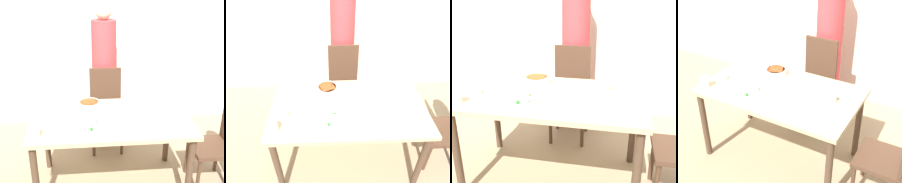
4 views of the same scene
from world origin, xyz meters
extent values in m
plane|color=#998466|center=(0.00, 0.00, 0.00)|extent=(10.00, 10.00, 0.00)
cube|color=beige|center=(0.00, 1.47, 1.35)|extent=(10.00, 0.06, 2.70)
cube|color=tan|center=(0.00, 0.00, 0.76)|extent=(1.44, 0.84, 0.04)
cylinder|color=#4C3828|center=(-0.66, -0.36, 0.37)|extent=(0.06, 0.06, 0.74)
cylinder|color=#4C3828|center=(0.66, -0.36, 0.37)|extent=(0.06, 0.06, 0.74)
cylinder|color=#4C3828|center=(-0.66, 0.36, 0.37)|extent=(0.06, 0.06, 0.74)
cylinder|color=#4C3828|center=(0.66, 0.36, 0.37)|extent=(0.06, 0.06, 0.74)
cube|color=#4C3323|center=(0.01, 0.69, 0.41)|extent=(0.40, 0.40, 0.04)
cube|color=#4C3323|center=(0.01, 0.88, 0.70)|extent=(0.38, 0.03, 0.54)
cylinder|color=#4C3323|center=(-0.15, 0.53, 0.20)|extent=(0.04, 0.04, 0.39)
cylinder|color=#4C3323|center=(0.18, 0.53, 0.20)|extent=(0.04, 0.04, 0.39)
cylinder|color=#4C3323|center=(-0.15, 0.86, 0.20)|extent=(0.04, 0.04, 0.39)
cylinder|color=#4C3323|center=(0.18, 0.86, 0.20)|extent=(0.04, 0.04, 0.39)
cylinder|color=#4C3323|center=(0.83, 0.13, 0.20)|extent=(0.04, 0.04, 0.39)
cylinder|color=#C63D42|center=(0.01, 1.08, 0.75)|extent=(0.30, 0.30, 1.51)
cylinder|color=white|center=(-0.19, 0.24, 0.80)|extent=(0.21, 0.21, 0.06)
cylinder|color=#BC5123|center=(-0.19, 0.24, 0.83)|extent=(0.19, 0.19, 0.01)
cylinder|color=white|center=(0.16, 0.01, 0.78)|extent=(0.22, 0.22, 0.02)
ellipsoid|color=white|center=(0.16, 0.02, 0.81)|extent=(0.09, 0.09, 0.03)
cone|color=orange|center=(0.16, 0.05, 0.81)|extent=(0.02, 0.02, 0.02)
cone|color=orange|center=(0.13, 0.02, 0.81)|extent=(0.02, 0.02, 0.03)
cylinder|color=white|center=(0.46, 0.21, 0.78)|extent=(0.24, 0.24, 0.02)
ellipsoid|color=white|center=(0.48, 0.20, 0.81)|extent=(0.10, 0.10, 0.03)
cone|color=orange|center=(0.44, 0.17, 0.81)|extent=(0.02, 0.02, 0.03)
cone|color=orange|center=(0.45, 0.17, 0.81)|extent=(0.02, 0.02, 0.03)
cylinder|color=white|center=(-0.17, -0.20, 0.78)|extent=(0.26, 0.26, 0.02)
ellipsoid|color=white|center=(-0.15, -0.18, 0.81)|extent=(0.10, 0.10, 0.03)
cone|color=orange|center=(-0.22, -0.25, 0.81)|extent=(0.01, 0.01, 0.03)
sphere|color=#2D702D|center=(-0.18, -0.26, 0.81)|extent=(0.03, 0.03, 0.03)
sphere|color=#2D702D|center=(-0.14, -0.15, 0.81)|extent=(0.03, 0.03, 0.03)
cylinder|color=white|center=(-0.60, -0.11, 0.79)|extent=(0.11, 0.11, 0.04)
cylinder|color=white|center=(-0.60, -0.11, 0.81)|extent=(0.10, 0.10, 0.01)
cylinder|color=silver|center=(-0.64, -0.30, 0.83)|extent=(0.08, 0.08, 0.11)
cylinder|color=silver|center=(0.50, 0.04, 0.83)|extent=(0.06, 0.06, 0.10)
cube|color=white|center=(0.03, 0.26, 0.78)|extent=(0.14, 0.14, 0.01)
cube|color=silver|center=(0.31, -0.18, 0.78)|extent=(0.18, 0.06, 0.01)
cube|color=silver|center=(-0.48, 0.01, 0.78)|extent=(0.18, 0.06, 0.01)
camera|label=1|loc=(-0.20, -2.30, 1.97)|focal=45.00mm
camera|label=2|loc=(-0.17, -1.55, 2.13)|focal=35.00mm
camera|label=3|loc=(0.49, -1.97, 1.60)|focal=45.00mm
camera|label=4|loc=(1.28, -2.09, 2.24)|focal=50.00mm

